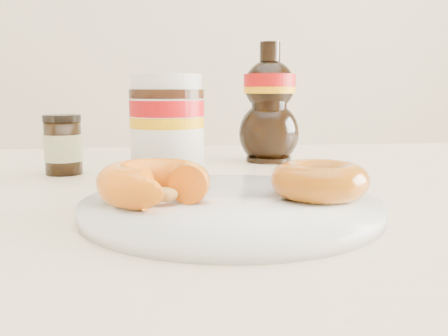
{
  "coord_description": "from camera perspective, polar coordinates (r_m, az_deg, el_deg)",
  "views": [
    {
      "loc": [
        -0.1,
        -0.45,
        0.86
      ],
      "look_at": [
        -0.04,
        0.04,
        0.79
      ],
      "focal_mm": 40.0,
      "sensor_mm": 36.0,
      "label": 1
    }
  ],
  "objects": [
    {
      "name": "donut_whole",
      "position": [
        0.47,
        10.86,
        -1.38
      ],
      "size": [
        0.1,
        0.1,
        0.03
      ],
      "primitive_type": "torus",
      "rotation": [
        0.0,
        0.0,
        0.15
      ],
      "color": "#8F4109",
      "rests_on": "plate"
    },
    {
      "name": "nutella_jar",
      "position": [
        0.63,
        -6.51,
        5.11
      ],
      "size": [
        0.09,
        0.09,
        0.13
      ],
      "rotation": [
        0.0,
        0.0,
        -0.4
      ],
      "color": "white",
      "rests_on": "dining_table"
    },
    {
      "name": "donut_bitten",
      "position": [
        0.45,
        -8.0,
        -1.66
      ],
      "size": [
        0.13,
        0.13,
        0.03
      ],
      "primitive_type": "torus",
      "rotation": [
        0.0,
        0.0,
        -0.39
      ],
      "color": "#EA5C0D",
      "rests_on": "plate"
    },
    {
      "name": "dining_table",
      "position": [
        0.6,
        2.96,
        -10.3
      ],
      "size": [
        1.4,
        0.9,
        0.75
      ],
      "color": "beige",
      "rests_on": "ground"
    },
    {
      "name": "dark_jar",
      "position": [
        0.71,
        -17.92,
        2.48
      ],
      "size": [
        0.05,
        0.05,
        0.08
      ],
      "rotation": [
        0.0,
        0.0,
        0.09
      ],
      "color": "black",
      "rests_on": "dining_table"
    },
    {
      "name": "syrup_bottle",
      "position": [
        0.79,
        5.2,
        7.44
      ],
      "size": [
        0.11,
        0.1,
        0.19
      ],
      "primitive_type": null,
      "rotation": [
        0.0,
        0.0,
        0.24
      ],
      "color": "black",
      "rests_on": "dining_table"
    },
    {
      "name": "plate",
      "position": [
        0.46,
        0.79,
        -4.39
      ],
      "size": [
        0.27,
        0.27,
        0.01
      ],
      "color": "white",
      "rests_on": "dining_table"
    }
  ]
}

